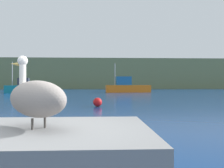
% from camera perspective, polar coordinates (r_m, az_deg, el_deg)
% --- Properties ---
extents(hillside_backdrop, '(140.00, 13.77, 8.68)m').
position_cam_1_polar(hillside_backdrop, '(75.06, -3.34, 2.23)').
color(hillside_backdrop, '#6B7A51').
rests_on(hillside_backdrop, ground).
extents(pier_dock, '(2.85, 2.11, 0.81)m').
position_cam_1_polar(pier_dock, '(3.36, -17.08, -16.55)').
color(pier_dock, gray).
rests_on(pier_dock, ground).
extents(pelican, '(1.12, 1.22, 0.94)m').
position_cam_1_polar(pelican, '(3.24, -17.17, -3.12)').
color(pelican, gray).
rests_on(pelican, pier_dock).
extents(fishing_boat_teal, '(5.32, 2.02, 4.82)m').
position_cam_1_polar(fishing_boat_teal, '(40.44, -19.93, -0.79)').
color(fishing_boat_teal, teal).
rests_on(fishing_boat_teal, ground).
extents(fishing_boat_orange, '(7.44, 2.46, 4.76)m').
position_cam_1_polar(fishing_boat_orange, '(40.77, 3.48, -0.65)').
color(fishing_boat_orange, orange).
rests_on(fishing_boat_orange, ground).
extents(mooring_buoy, '(0.54, 0.54, 0.54)m').
position_cam_1_polar(mooring_buoy, '(14.92, -3.36, -4.22)').
color(mooring_buoy, red).
rests_on(mooring_buoy, ground).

